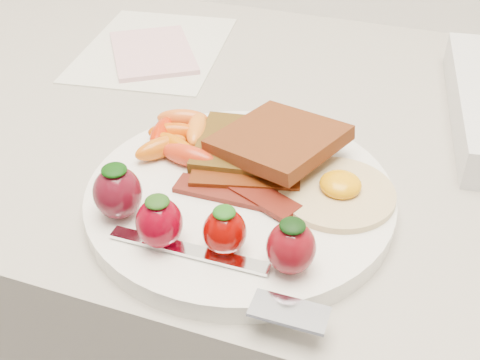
% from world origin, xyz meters
% --- Properties ---
extents(plate, '(0.27, 0.27, 0.02)m').
position_xyz_m(plate, '(-0.03, 1.54, 0.91)').
color(plate, white).
rests_on(plate, counter).
extents(toast_lower, '(0.11, 0.11, 0.01)m').
position_xyz_m(toast_lower, '(-0.04, 1.60, 0.93)').
color(toast_lower, '#352106').
rests_on(toast_lower, plate).
extents(toast_upper, '(0.13, 0.13, 0.02)m').
position_xyz_m(toast_upper, '(-0.01, 1.60, 0.94)').
color(toast_upper, '#3C1903').
rests_on(toast_upper, toast_lower).
extents(fried_egg, '(0.12, 0.12, 0.02)m').
position_xyz_m(fried_egg, '(0.06, 1.56, 0.92)').
color(fried_egg, beige).
rests_on(fried_egg, plate).
extents(bacon_strips, '(0.11, 0.06, 0.01)m').
position_xyz_m(bacon_strips, '(-0.02, 1.54, 0.92)').
color(bacon_strips, '#340A06').
rests_on(bacon_strips, plate).
extents(baby_carrots, '(0.09, 0.10, 0.02)m').
position_xyz_m(baby_carrots, '(-0.10, 1.59, 0.93)').
color(baby_carrots, '#CA4700').
rests_on(baby_carrots, plate).
extents(strawberries, '(0.19, 0.06, 0.05)m').
position_xyz_m(strawberries, '(-0.04, 1.47, 0.94)').
color(strawberries, '#4E0A16').
rests_on(strawberries, plate).
extents(fork, '(0.18, 0.05, 0.00)m').
position_xyz_m(fork, '(0.01, 1.44, 0.92)').
color(fork, white).
rests_on(fork, plate).
extents(paper_sheet, '(0.21, 0.26, 0.00)m').
position_xyz_m(paper_sheet, '(-0.24, 1.81, 0.90)').
color(paper_sheet, silver).
rests_on(paper_sheet, counter).
extents(notepad, '(0.16, 0.17, 0.01)m').
position_xyz_m(notepad, '(-0.24, 1.80, 0.91)').
color(notepad, '#D8A2AB').
rests_on(notepad, paper_sheet).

